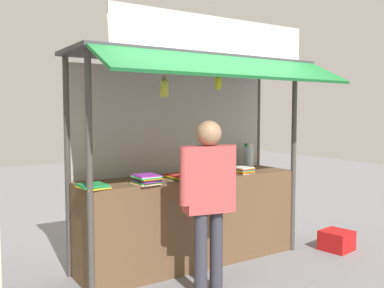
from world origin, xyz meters
The scene contains 14 objects.
ground_plane centered at (0.00, 0.00, 0.00)m, with size 20.00×20.00×0.00m, color gray.
stall_counter centered at (0.00, 0.00, 0.49)m, with size 2.52×0.58×0.97m, color brown.
stall_structure centered at (0.00, 0.05, 1.55)m, with size 2.72×1.38×2.60m.
water_bottle_rear_center centered at (0.88, 0.07, 1.12)m, with size 0.09×0.09×0.32m.
water_bottle_far_left centered at (0.71, 0.20, 1.08)m, with size 0.06×0.06×0.22m.
water_bottle_front_left centered at (0.94, 0.19, 1.12)m, with size 0.09×0.09×0.31m.
magazine_stack_far_right centered at (0.59, -0.13, 1.01)m, with size 0.21×0.30×0.07m.
magazine_stack_front_right centered at (-0.22, -0.07, 0.99)m, with size 0.22×0.31×0.04m.
magazine_stack_left centered at (-0.66, -0.20, 1.02)m, with size 0.25×0.27×0.09m.
magazine_stack_back_left centered at (-1.18, -0.16, 0.99)m, with size 0.26×0.31×0.04m.
banana_bunch_rightmost centered at (0.06, -0.39, 1.96)m, with size 0.10×0.10×0.22m.
banana_bunch_leftmost centered at (-0.56, -0.39, 1.89)m, with size 0.10×0.11×0.32m.
vendor_person centered at (-0.31, -0.76, 0.96)m, with size 0.60×0.28×1.60m.
plastic_crate centered at (1.71, -0.59, 0.12)m, with size 0.33×0.33×0.23m, color red.
Camera 1 is at (-2.54, -3.90, 1.67)m, focal length 40.11 mm.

